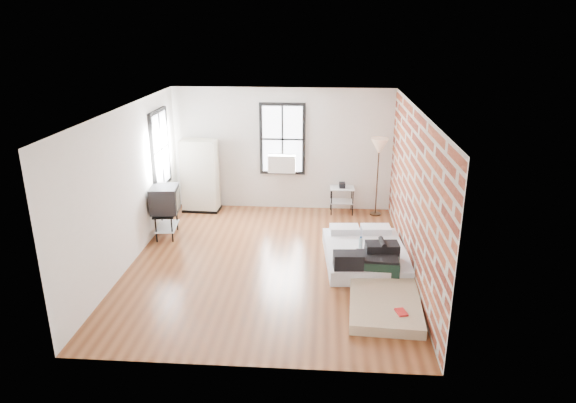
# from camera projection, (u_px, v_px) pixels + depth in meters

# --- Properties ---
(ground) EXTENTS (6.00, 6.00, 0.00)m
(ground) POSITION_uv_depth(u_px,v_px,m) (269.00, 263.00, 9.37)
(ground) COLOR #5C2F18
(ground) RESTS_ON ground
(room_shell) EXTENTS (5.02, 6.02, 2.80)m
(room_shell) POSITION_uv_depth(u_px,v_px,m) (283.00, 166.00, 9.12)
(room_shell) COLOR silver
(room_shell) RESTS_ON ground
(mattress_main) EXTENTS (1.58, 2.05, 0.63)m
(mattress_main) POSITION_uv_depth(u_px,v_px,m) (365.00, 253.00, 9.35)
(mattress_main) COLOR white
(mattress_main) RESTS_ON ground
(mattress_bare) EXTENTS (1.18, 2.08, 0.44)m
(mattress_bare) POSITION_uv_depth(u_px,v_px,m) (382.00, 288.00, 8.21)
(mattress_bare) COLOR #CAB492
(mattress_bare) RESTS_ON ground
(wardrobe) EXTENTS (0.86, 0.52, 1.67)m
(wardrobe) POSITION_uv_depth(u_px,v_px,m) (200.00, 176.00, 11.72)
(wardrobe) COLOR black
(wardrobe) RESTS_ON ground
(side_table) EXTENTS (0.56, 0.45, 0.72)m
(side_table) POSITION_uv_depth(u_px,v_px,m) (342.00, 192.00, 11.68)
(side_table) COLOR black
(side_table) RESTS_ON ground
(floor_lamp) EXTENTS (0.38, 0.38, 1.76)m
(floor_lamp) POSITION_uv_depth(u_px,v_px,m) (379.00, 150.00, 11.22)
(floor_lamp) COLOR black
(floor_lamp) RESTS_ON ground
(tv_stand) EXTENTS (0.59, 0.80, 1.06)m
(tv_stand) POSITION_uv_depth(u_px,v_px,m) (165.00, 201.00, 10.30)
(tv_stand) COLOR black
(tv_stand) RESTS_ON ground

